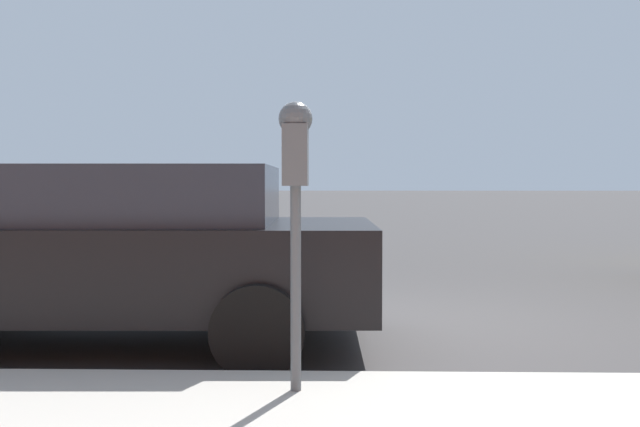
# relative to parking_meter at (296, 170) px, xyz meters

# --- Properties ---
(ground_plane) EXTENTS (220.00, 220.00, 0.00)m
(ground_plane) POSITION_rel_parking_meter_xyz_m (2.64, -0.59, -1.39)
(ground_plane) COLOR #3D3A3A
(parking_meter) EXTENTS (0.21, 0.19, 1.62)m
(parking_meter) POSITION_rel_parking_meter_xyz_m (0.00, 0.00, 0.00)
(parking_meter) COLOR #4C5156
(parking_meter) RESTS_ON sidewalk
(car_black) EXTENTS (2.25, 4.46, 1.45)m
(car_black) POSITION_rel_parking_meter_xyz_m (1.75, 1.66, -0.61)
(car_black) COLOR black
(car_black) RESTS_ON ground_plane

